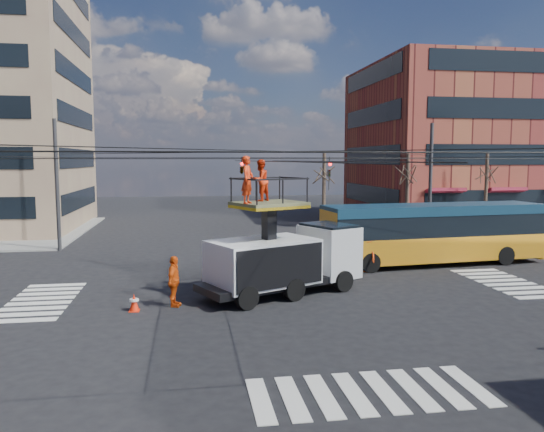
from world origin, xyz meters
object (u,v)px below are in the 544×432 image
at_px(utility_truck, 285,247).
at_px(city_bus, 433,232).
at_px(traffic_cone, 134,302).
at_px(flagger, 367,254).
at_px(worker_ground, 174,281).

distance_m(utility_truck, city_bus, 10.18).
relative_size(city_bus, traffic_cone, 18.68).
xyz_separation_m(utility_truck, traffic_cone, (-5.96, -1.72, -1.61)).
bearing_deg(flagger, city_bus, 88.18).
bearing_deg(flagger, traffic_cone, -84.87).
relative_size(traffic_cone, worker_ground, 0.34).
relative_size(city_bus, flagger, 6.82).
xyz_separation_m(city_bus, flagger, (-4.16, -1.42, -0.83)).
xyz_separation_m(traffic_cone, flagger, (10.74, 5.18, 0.57)).
bearing_deg(utility_truck, city_bus, 3.02).
relative_size(utility_truck, worker_ground, 3.76).
distance_m(city_bus, flagger, 4.47).
height_order(city_bus, traffic_cone, city_bus).
distance_m(city_bus, worker_ground, 14.84).
height_order(utility_truck, city_bus, utility_truck).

